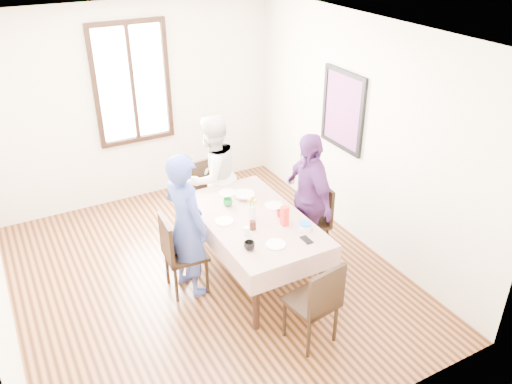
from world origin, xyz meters
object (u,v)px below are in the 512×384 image
chair_left (185,254)px  person_far (211,176)px  chair_right (308,223)px  chair_far (212,198)px  chair_near (311,301)px  person_left (185,225)px  dining_table (254,248)px  person_right (308,198)px

chair_left → person_far: person_far is taller
chair_right → chair_far: bearing=39.3°
chair_right → chair_left: bearing=90.6°
chair_near → person_left: person_left is taller
dining_table → chair_left: 0.76m
chair_far → person_right: bearing=117.4°
chair_far → person_far: person_far is taller
chair_left → person_left: person_left is taller
chair_left → person_far: (0.74, 0.95, 0.32)m
dining_table → person_right: (0.72, 0.05, 0.41)m
chair_left → person_right: 1.50m
dining_table → person_far: size_ratio=1.04×
chair_right → chair_near: size_ratio=1.00×
chair_left → chair_far: 1.22m
chair_far → chair_near: (0.00, -2.24, 0.00)m
dining_table → chair_far: chair_far is taller
chair_right → person_left: person_left is taller
chair_near → person_right: 1.41m
chair_near → chair_left: bearing=111.6°
chair_left → person_right: bearing=89.9°
chair_right → chair_near: same height
chair_far → person_left: bearing=46.8°
chair_right → person_far: 1.32m
dining_table → chair_left: (-0.74, 0.15, 0.08)m
person_far → person_right: bearing=106.8°
chair_left → person_left: 0.35m
chair_near → person_right: size_ratio=0.58×
chair_far → person_far: size_ratio=0.58×
chair_left → chair_right: (1.48, -0.10, 0.00)m
dining_table → chair_right: size_ratio=1.79×
chair_near → person_right: (0.72, 1.17, 0.33)m
dining_table → person_left: person_left is taller
chair_right → person_left: size_ratio=0.57×
chair_far → chair_right: bearing=118.2°
person_far → chair_right: bearing=107.5°
chair_right → person_right: person_right is taller
chair_left → chair_near: (0.74, -1.27, 0.00)m
chair_left → person_right: person_right is taller
person_far → chair_far: bearing=-107.7°
person_right → chair_far: bearing=-140.9°
chair_right → person_right: bearing=94.6°
dining_table → chair_right: (0.74, 0.05, 0.08)m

